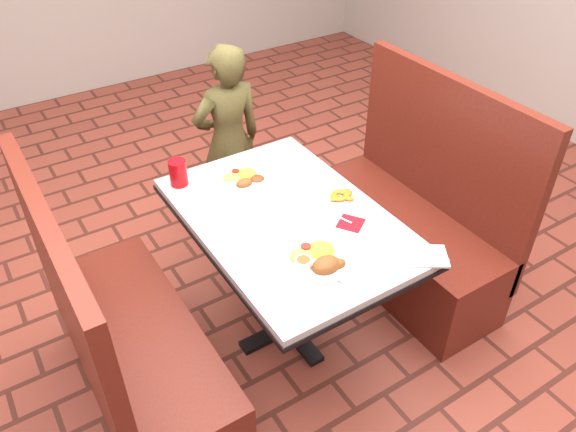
% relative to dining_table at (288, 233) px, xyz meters
% --- Properties ---
extents(dining_table, '(0.81, 1.21, 0.75)m').
position_rel_dining_table_xyz_m(dining_table, '(0.00, 0.00, 0.00)').
color(dining_table, silver).
rests_on(dining_table, ground).
extents(booth_bench_left, '(0.47, 1.20, 1.17)m').
position_rel_dining_table_xyz_m(booth_bench_left, '(-0.80, 0.00, -0.32)').
color(booth_bench_left, maroon).
rests_on(booth_bench_left, ground).
extents(booth_bench_right, '(0.47, 1.20, 1.17)m').
position_rel_dining_table_xyz_m(booth_bench_right, '(0.80, 0.00, -0.32)').
color(booth_bench_right, maroon).
rests_on(booth_bench_right, ground).
extents(diner_person, '(0.44, 0.29, 1.20)m').
position_rel_dining_table_xyz_m(diner_person, '(0.20, 0.97, -0.06)').
color(diner_person, brown).
rests_on(diner_person, ground).
extents(near_dinner_plate, '(0.28, 0.28, 0.09)m').
position_rel_dining_table_xyz_m(near_dinner_plate, '(-0.06, -0.33, 0.13)').
color(near_dinner_plate, white).
rests_on(near_dinner_plate, dining_table).
extents(far_dinner_plate, '(0.24, 0.24, 0.06)m').
position_rel_dining_table_xyz_m(far_dinner_plate, '(-0.03, 0.36, 0.12)').
color(far_dinner_plate, white).
rests_on(far_dinner_plate, dining_table).
extents(plantain_plate, '(0.19, 0.19, 0.03)m').
position_rel_dining_table_xyz_m(plantain_plate, '(0.28, -0.02, 0.11)').
color(plantain_plate, white).
rests_on(plantain_plate, dining_table).
extents(maroon_napkin, '(0.15, 0.15, 0.00)m').
position_rel_dining_table_xyz_m(maroon_napkin, '(0.20, -0.19, 0.10)').
color(maroon_napkin, maroon).
rests_on(maroon_napkin, dining_table).
extents(spoon_utensil, '(0.05, 0.12, 0.00)m').
position_rel_dining_table_xyz_m(spoon_utensil, '(0.18, -0.14, 0.10)').
color(spoon_utensil, silver).
rests_on(spoon_utensil, dining_table).
extents(red_tumbler, '(0.09, 0.09, 0.13)m').
position_rel_dining_table_xyz_m(red_tumbler, '(-0.31, 0.50, 0.16)').
color(red_tumbler, '#B60C12').
rests_on(red_tumbler, dining_table).
extents(paper_napkin, '(0.22, 0.21, 0.01)m').
position_rel_dining_table_xyz_m(paper_napkin, '(0.32, -0.54, 0.10)').
color(paper_napkin, white).
rests_on(paper_napkin, dining_table).
extents(knife_utensil, '(0.09, 0.15, 0.00)m').
position_rel_dining_table_xyz_m(knife_utensil, '(-0.11, -0.39, 0.11)').
color(knife_utensil, silver).
rests_on(knife_utensil, dining_table).
extents(fork_utensil, '(0.01, 0.16, 0.00)m').
position_rel_dining_table_xyz_m(fork_utensil, '(-0.05, -0.40, 0.11)').
color(fork_utensil, silver).
rests_on(fork_utensil, dining_table).
extents(lettuce_shreds, '(0.28, 0.32, 0.00)m').
position_rel_dining_table_xyz_m(lettuce_shreds, '(0.04, 0.06, 0.10)').
color(lettuce_shreds, '#7BAF46').
rests_on(lettuce_shreds, dining_table).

